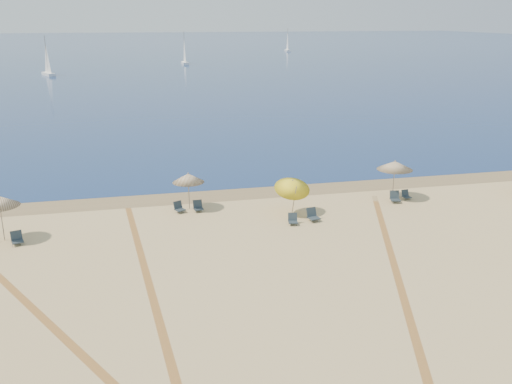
% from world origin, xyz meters
% --- Properties ---
extents(ocean, '(500.00, 500.00, 0.00)m').
position_xyz_m(ocean, '(0.00, 225.00, 0.01)').
color(ocean, '#0C2151').
rests_on(ocean, ground).
extents(wet_sand, '(500.00, 500.00, 0.00)m').
position_xyz_m(wet_sand, '(0.00, 24.00, 0.00)').
color(wet_sand, olive).
rests_on(wet_sand, ground).
extents(umbrella_2, '(1.95, 1.95, 2.33)m').
position_xyz_m(umbrella_2, '(-3.88, 21.56, 1.99)').
color(umbrella_2, gray).
rests_on(umbrella_2, ground).
extents(umbrella_3, '(2.12, 2.17, 2.52)m').
position_xyz_m(umbrella_3, '(2.04, 19.16, 1.85)').
color(umbrella_3, gray).
rests_on(umbrella_3, ground).
extents(umbrella_4, '(2.30, 2.30, 2.57)m').
position_xyz_m(umbrella_4, '(9.35, 20.73, 2.23)').
color(umbrella_4, gray).
rests_on(umbrella_4, ground).
extents(chair_3, '(0.73, 0.80, 0.69)m').
position_xyz_m(chair_3, '(-13.30, 17.95, 0.30)').
color(chair_3, '#1E272E').
rests_on(chair_3, ground).
extents(chair_4, '(0.76, 0.80, 0.65)m').
position_xyz_m(chair_4, '(-4.56, 21.10, 0.29)').
color(chair_4, '#1E272E').
rests_on(chair_4, ground).
extents(chair_5, '(0.61, 0.69, 0.66)m').
position_xyz_m(chair_5, '(-3.40, 21.02, 0.29)').
color(chair_5, '#1E272E').
rests_on(chair_5, ground).
extents(chair_6, '(0.63, 0.71, 0.64)m').
position_xyz_m(chair_6, '(1.62, 17.58, 0.28)').
color(chair_6, '#1E272E').
rests_on(chair_6, ground).
extents(chair_7, '(0.74, 0.83, 0.74)m').
position_xyz_m(chair_7, '(2.92, 17.90, 0.33)').
color(chair_7, '#1E272E').
rests_on(chair_7, ground).
extents(chair_8, '(0.72, 0.80, 0.72)m').
position_xyz_m(chair_8, '(9.13, 19.97, 0.32)').
color(chair_8, '#1E272E').
rests_on(chair_8, ground).
extents(chair_9, '(0.54, 0.61, 0.59)m').
position_xyz_m(chair_9, '(10.15, 20.43, 0.26)').
color(chair_9, '#1E272E').
rests_on(chair_9, ground).
extents(sailboat_0, '(1.84, 5.19, 7.56)m').
position_xyz_m(sailboat_0, '(46.36, 176.78, 2.29)').
color(sailboat_0, white).
rests_on(sailboat_0, ocean).
extents(sailboat_1, '(3.25, 5.32, 7.76)m').
position_xyz_m(sailboat_1, '(-22.72, 109.37, 2.35)').
color(sailboat_1, white).
rests_on(sailboat_1, ocean).
extents(sailboat_2, '(1.50, 5.31, 7.86)m').
position_xyz_m(sailboat_2, '(6.93, 131.22, 2.38)').
color(sailboat_2, white).
rests_on(sailboat_2, ocean).
extents(tire_tracks, '(52.65, 41.17, 0.00)m').
position_xyz_m(tire_tracks, '(-4.88, 9.23, 0.00)').
color(tire_tracks, tan).
rests_on(tire_tracks, ground).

